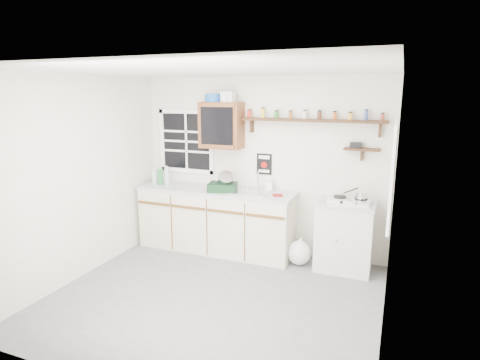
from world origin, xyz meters
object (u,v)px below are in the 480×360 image
(upper_cabinet, at_px, (221,125))
(hotplate, at_px, (350,200))
(right_cabinet, at_px, (345,236))
(spice_shelf, at_px, (311,120))
(main_cabinet, at_px, (216,220))
(dish_rack, at_px, (223,185))

(upper_cabinet, distance_m, hotplate, 2.05)
(right_cabinet, bearing_deg, spice_shelf, 160.75)
(main_cabinet, distance_m, right_cabinet, 1.84)
(main_cabinet, relative_size, spice_shelf, 1.21)
(hotplate, bearing_deg, main_cabinet, -174.12)
(right_cabinet, xyz_separation_m, spice_shelf, (-0.54, 0.19, 1.47))
(main_cabinet, bearing_deg, upper_cabinet, 76.32)
(hotplate, bearing_deg, right_cabinet, 162.56)
(upper_cabinet, relative_size, dish_rack, 1.47)
(upper_cabinet, xyz_separation_m, spice_shelf, (1.26, 0.07, 0.10))
(dish_rack, distance_m, hotplate, 1.73)
(main_cabinet, height_order, right_cabinet, main_cabinet)
(right_cabinet, height_order, hotplate, hotplate)
(hotplate, bearing_deg, spice_shelf, 166.15)
(dish_rack, bearing_deg, main_cabinet, 143.33)
(dish_rack, bearing_deg, right_cabinet, -9.58)
(upper_cabinet, height_order, hotplate, upper_cabinet)
(main_cabinet, xyz_separation_m, dish_rack, (0.16, -0.07, 0.55))
(spice_shelf, xyz_separation_m, hotplate, (0.58, -0.21, -0.98))
(main_cabinet, height_order, upper_cabinet, upper_cabinet)
(hotplate, bearing_deg, dish_rack, -171.82)
(upper_cabinet, bearing_deg, dish_rack, -60.49)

